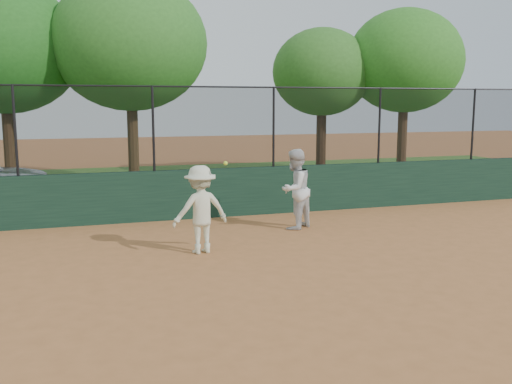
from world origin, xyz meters
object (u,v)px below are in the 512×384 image
object	(u,v)px
tree_1	(3,47)
player_second	(295,189)
player_main	(201,209)
tree_2	(130,44)
tree_3	(322,73)
tree_4	(405,61)

from	to	relation	value
tree_1	player_second	bearing A→B (deg)	-52.27
player_main	tree_2	size ratio (longest dim) A/B	0.26
player_second	player_main	bearing A→B (deg)	-5.76
tree_2	tree_3	world-z (taller)	tree_2
player_main	tree_1	xyz separation A→B (m)	(-4.17, 9.96, 3.72)
player_second	tree_1	xyz separation A→B (m)	(-6.63, 8.57, 3.65)
player_second	player_main	world-z (taller)	player_second
tree_2	player_main	bearing A→B (deg)	-88.27
tree_1	tree_4	distance (m)	13.77
tree_1	tree_3	world-z (taller)	tree_1
tree_4	tree_1	bearing A→B (deg)	172.75
tree_4	player_second	bearing A→B (deg)	-135.83
player_main	tree_3	xyz separation A→B (m)	(6.54, 8.98, 3.05)
player_second	tree_2	size ratio (longest dim) A/B	0.26
player_main	tree_2	bearing A→B (deg)	91.73
tree_1	player_main	bearing A→B (deg)	-67.29
player_second	tree_3	size ratio (longest dim) A/B	0.33
tree_1	tree_4	size ratio (longest dim) A/B	1.08
tree_1	tree_2	size ratio (longest dim) A/B	0.97
tree_1	tree_2	xyz separation A→B (m)	(3.90, -0.95, 0.14)
tree_2	tree_4	size ratio (longest dim) A/B	1.11
player_second	tree_3	xyz separation A→B (m)	(4.08, 7.59, 2.98)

